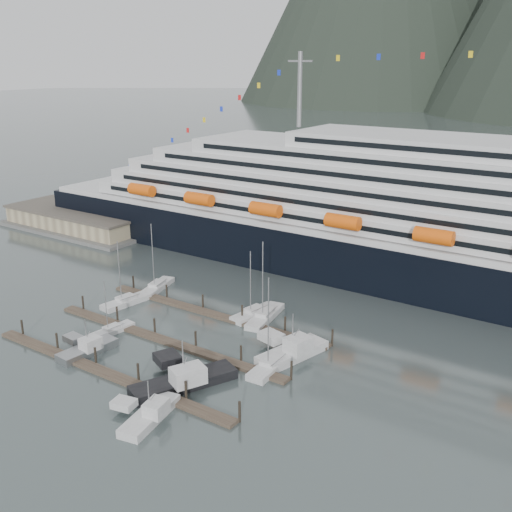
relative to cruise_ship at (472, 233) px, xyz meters
The scene contains 16 objects.
ground 63.76m from the cruise_ship, 118.66° to the right, with size 1600.00×1600.00×0.00m, color #485554.
cruise_ship is the anchor object (origin of this frame).
warehouse 103.31m from the cruise_ship, behind, with size 46.00×20.00×5.80m.
dock_near 74.63m from the cruise_ship, 118.31° to the right, with size 48.18×2.28×3.20m.
dock_mid 63.65m from the cruise_ship, 123.96° to the right, with size 48.18×2.28×3.20m.
dock_far 53.59m from the cruise_ship, 131.95° to the right, with size 48.18×2.28×3.20m.
sailboat_a 69.02m from the cruise_ship, 139.59° to the right, with size 4.28×10.34×13.36m.
sailboat_c 71.33m from the cruise_ship, 129.34° to the right, with size 3.19×8.43×10.23m.
sailboat_e 63.99m from the cruise_ship, 146.26° to the right, with size 5.40×10.92×14.57m.
sailboat_f 46.47m from the cruise_ship, 129.03° to the right, with size 4.49×10.41×13.18m.
sailboat_g 45.07m from the cruise_ship, 126.64° to the right, with size 5.03×12.23×15.47m.
sailboat_h 53.27m from the cruise_ship, 106.98° to the right, with size 3.45×10.39×15.56m.
trawler_b 75.78m from the cruise_ship, 124.32° to the right, with size 7.73×10.14×6.39m.
trawler_c 66.14m from the cruise_ship, 110.57° to the right, with size 12.92×15.77×7.98m.
trawler_d 73.94m from the cruise_ship, 106.80° to the right, with size 8.08×10.83×6.17m.
trawler_e 48.36m from the cruise_ship, 108.08° to the right, with size 10.35×13.18×8.22m.
Camera 1 is at (58.10, -63.07, 44.51)m, focal length 42.00 mm.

